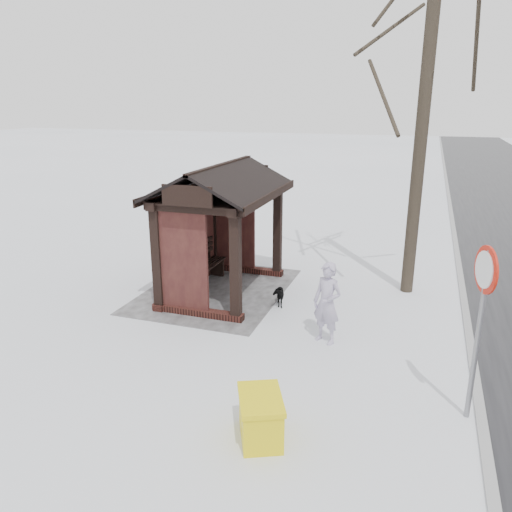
{
  "coord_description": "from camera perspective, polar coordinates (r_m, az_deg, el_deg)",
  "views": [
    {
      "loc": [
        10.46,
        4.41,
        4.45
      ],
      "look_at": [
        -0.07,
        0.8,
        0.97
      ],
      "focal_mm": 35.0,
      "sensor_mm": 36.0,
      "label": 1
    }
  ],
  "objects": [
    {
      "name": "grit_bin",
      "position": [
        7.13,
        0.53,
        -17.93
      ],
      "size": [
        1.01,
        0.88,
        0.65
      ],
      "rotation": [
        0.0,
        0.0,
        0.43
      ],
      "color": "yellow",
      "rests_on": "ground"
    },
    {
      "name": "pedestrian",
      "position": [
        9.53,
        8.13,
        -5.36
      ],
      "size": [
        0.58,
        0.68,
        1.59
      ],
      "primitive_type": "imported",
      "rotation": [
        0.0,
        0.0,
        1.17
      ],
      "color": "#ACA2BE",
      "rests_on": "ground"
    },
    {
      "name": "dog",
      "position": [
        11.31,
        2.52,
        -4.42
      ],
      "size": [
        0.66,
        0.47,
        0.51
      ],
      "primitive_type": "imported",
      "rotation": [
        0.0,
        0.0,
        1.94
      ],
      "color": "black",
      "rests_on": "ground"
    },
    {
      "name": "bus_shelter",
      "position": [
        11.64,
        -4.61,
        6.0
      ],
      "size": [
        3.6,
        2.4,
        3.09
      ],
      "color": "#331712",
      "rests_on": "ground"
    },
    {
      "name": "trampled_patch",
      "position": [
        12.26,
        -4.54,
        -3.92
      ],
      "size": [
        4.2,
        3.2,
        0.02
      ],
      "primitive_type": "cube",
      "color": "gray",
      "rests_on": "ground"
    },
    {
      "name": "road_sign",
      "position": [
        7.49,
        24.43,
        -4.51
      ],
      "size": [
        0.64,
        0.24,
        2.61
      ],
      "rotation": [
        0.0,
        0.0,
        0.32
      ],
      "color": "gray",
      "rests_on": "ground"
    },
    {
      "name": "ground",
      "position": [
        12.19,
        -3.68,
        -4.07
      ],
      "size": [
        120.0,
        120.0,
        0.0
      ],
      "primitive_type": "plane",
      "color": "silver",
      "rests_on": "ground"
    },
    {
      "name": "kerb",
      "position": [
        11.42,
        22.97,
        -6.98
      ],
      "size": [
        120.0,
        0.15,
        0.06
      ],
      "primitive_type": "cube",
      "color": "gray",
      "rests_on": "ground"
    },
    {
      "name": "tree_near",
      "position": [
        12.09,
        19.56,
        24.58
      ],
      "size": [
        3.42,
        3.42,
        9.03
      ],
      "color": "black",
      "rests_on": "ground"
    }
  ]
}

